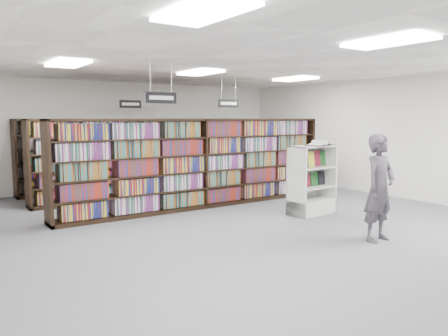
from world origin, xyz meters
TOP-DOWN VIEW (x-y plane):
  - floor at (0.00, 0.00)m, footprint 12.00×12.00m
  - ceiling at (0.00, 0.00)m, footprint 10.00×12.00m
  - wall_back at (0.00, 6.00)m, footprint 10.00×0.10m
  - wall_right at (5.00, 0.00)m, footprint 0.10×12.00m
  - bookshelf_row_near at (0.00, 2.00)m, footprint 7.00×0.60m
  - bookshelf_row_mid at (0.00, 4.00)m, footprint 7.00×0.60m
  - bookshelf_row_far at (0.00, 5.70)m, footprint 7.00×0.60m
  - aisle_sign_left at (-1.50, 1.00)m, footprint 0.65×0.02m
  - aisle_sign_right at (1.50, 3.00)m, footprint 0.65×0.02m
  - aisle_sign_center at (-0.50, 5.00)m, footprint 0.65×0.02m
  - troffer_front_left at (-3.00, -3.00)m, footprint 0.60×1.20m
  - troffer_front_center at (0.00, -3.00)m, footprint 0.60×1.20m
  - troffer_back_left at (-3.00, 2.00)m, footprint 0.60×1.20m
  - troffer_back_center at (0.00, 2.00)m, footprint 0.60×1.20m
  - troffer_back_right at (3.00, 2.00)m, footprint 0.60×1.20m
  - endcap_display at (1.62, -0.00)m, footprint 1.13×0.64m
  - open_book at (1.77, -0.12)m, footprint 0.75×0.53m
  - shopper at (1.02, -2.22)m, footprint 0.71×0.50m

SIDE VIEW (x-z plane):
  - floor at x=0.00m, z-range 0.00..0.00m
  - endcap_display at x=1.62m, z-range -0.26..1.26m
  - shopper at x=1.02m, z-range 0.00..1.85m
  - bookshelf_row_near at x=0.00m, z-range 0.00..2.10m
  - bookshelf_row_mid at x=0.00m, z-range 0.00..2.10m
  - bookshelf_row_far at x=0.00m, z-range 0.00..2.10m
  - open_book at x=1.77m, z-range 1.48..1.62m
  - wall_back at x=0.00m, z-range 0.00..3.20m
  - wall_right at x=5.00m, z-range 0.00..3.20m
  - aisle_sign_left at x=-1.50m, z-range 2.13..2.93m
  - aisle_sign_right at x=1.50m, z-range 2.13..2.93m
  - aisle_sign_center at x=-0.50m, z-range 2.13..2.93m
  - troffer_front_left at x=-3.00m, z-range 3.14..3.18m
  - troffer_front_center at x=0.00m, z-range 3.14..3.18m
  - troffer_back_left at x=-3.00m, z-range 3.14..3.18m
  - troffer_back_center at x=0.00m, z-range 3.14..3.18m
  - troffer_back_right at x=3.00m, z-range 3.14..3.18m
  - ceiling at x=0.00m, z-range 3.15..3.25m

